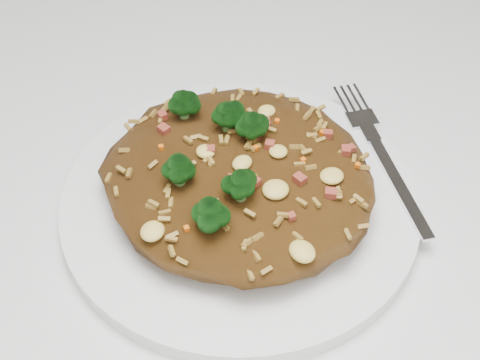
# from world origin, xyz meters

# --- Properties ---
(dining_table) EXTENTS (1.20, 0.80, 0.75)m
(dining_table) POSITION_xyz_m (0.00, 0.00, 0.66)
(dining_table) COLOR silver
(dining_table) RESTS_ON ground
(plate) EXTENTS (0.25, 0.25, 0.01)m
(plate) POSITION_xyz_m (0.06, 0.00, 0.76)
(plate) COLOR white
(plate) RESTS_ON dining_table
(fried_rice) EXTENTS (0.18, 0.17, 0.06)m
(fried_rice) POSITION_xyz_m (0.06, 0.00, 0.79)
(fried_rice) COLOR brown
(fried_rice) RESTS_ON plate
(fork) EXTENTS (0.12, 0.13, 0.00)m
(fork) POSITION_xyz_m (0.13, 0.08, 0.77)
(fork) COLOR silver
(fork) RESTS_ON plate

